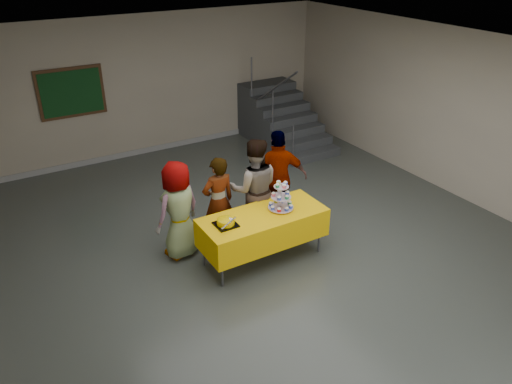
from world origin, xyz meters
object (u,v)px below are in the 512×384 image
schoolchild_d (278,178)px  noticeboard (71,93)px  staircase (279,120)px  schoolchild_a (179,210)px  schoolchild_c (254,189)px  schoolchild_b (218,202)px  bear_cake (226,221)px  bake_table (263,227)px  cupcake_stand (281,199)px

schoolchild_d → noticeboard: noticeboard is taller
schoolchild_d → staircase: 3.92m
schoolchild_d → schoolchild_a: bearing=21.5°
schoolchild_c → schoolchild_b: bearing=17.0°
bear_cake → noticeboard: noticeboard is taller
schoolchild_d → schoolchild_c: bearing=34.1°
bear_cake → schoolchild_b: schoolchild_b is taller
schoolchild_c → noticeboard: noticeboard is taller
bear_cake → staircase: staircase is taller
schoolchild_c → staircase: 4.35m
bear_cake → schoolchild_a: size_ratio=0.23×
bake_table → staircase: staircase is taller
bake_table → bear_cake: bear_cake is taller
cupcake_stand → schoolchild_c: size_ratio=0.27×
schoolchild_b → bear_cake: bearing=68.9°
cupcake_stand → staircase: (2.63, 4.04, -0.45)m
cupcake_stand → schoolchild_b: size_ratio=0.30×
schoolchild_a → noticeboard: bearing=-101.4°
schoolchild_c → schoolchild_d: bearing=-142.1°
bear_cake → noticeboard: bearing=100.3°
cupcake_stand → schoolchild_b: bearing=132.4°
bake_table → schoolchild_d: (0.78, 0.80, 0.27)m
schoolchild_a → schoolchild_d: size_ratio=0.92×
schoolchild_b → staircase: bearing=-136.9°
bear_cake → schoolchild_d: (1.39, 0.78, 0.00)m
bake_table → staircase: 5.01m
bake_table → schoolchild_d: 1.15m
schoolchild_d → staircase: staircase is taller
bear_cake → schoolchild_a: schoolchild_a is taller
schoolchild_c → noticeboard: size_ratio=1.29×
schoolchild_c → staircase: (2.70, 3.39, -0.35)m
schoolchild_d → noticeboard: size_ratio=1.28×
schoolchild_d → bake_table: bearing=65.7°
schoolchild_b → schoolchild_d: size_ratio=0.89×
schoolchild_d → staircase: bearing=-103.2°
schoolchild_b → bake_table: bearing=113.6°
cupcake_stand → schoolchild_d: bearing=59.1°
noticeboard → staircase: bearing=-10.7°
cupcake_stand → schoolchild_c: schoolchild_c is taller
cupcake_stand → schoolchild_a: 1.52m
schoolchild_b → staircase: size_ratio=0.62×
bear_cake → staircase: size_ratio=0.15×
cupcake_stand → bear_cake: bearing=179.6°
schoolchild_d → noticeboard: (-2.28, 4.09, 0.77)m
cupcake_stand → schoolchild_d: 0.93m
bear_cake → schoolchild_c: schoolchild_c is taller
schoolchild_c → staircase: staircase is taller
bake_table → schoolchild_a: schoolchild_a is taller
cupcake_stand → schoolchild_b: (-0.67, 0.73, -0.20)m
bear_cake → schoolchild_b: size_ratio=0.24×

